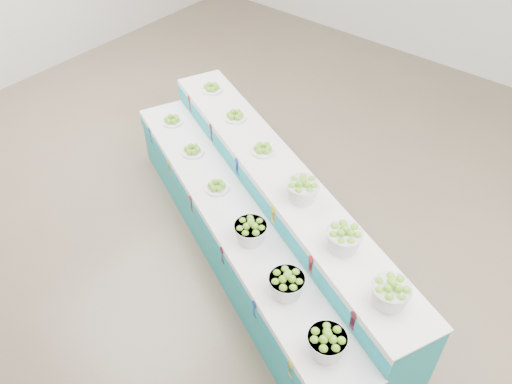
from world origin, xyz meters
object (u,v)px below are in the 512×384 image
(display_stand, at_px, (256,218))
(plate_upper_mid, at_px, (235,115))
(basket_upper_right, at_px, (390,293))
(basket_lower_left, at_px, (251,231))

(display_stand, relative_size, plate_upper_mid, 17.19)
(plate_upper_mid, height_order, basket_upper_right, basket_upper_right)
(display_stand, relative_size, basket_upper_right, 13.92)
(display_stand, height_order, basket_upper_right, basket_upper_right)
(display_stand, height_order, basket_lower_left, display_stand)
(display_stand, xyz_separation_m, basket_upper_right, (1.69, -0.45, 0.62))
(display_stand, bearing_deg, basket_lower_left, -32.50)
(basket_lower_left, height_order, basket_upper_right, basket_upper_right)
(display_stand, xyz_separation_m, plate_upper_mid, (-0.86, 0.67, 0.56))
(display_stand, xyz_separation_m, basket_lower_left, (0.28, -0.41, 0.32))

